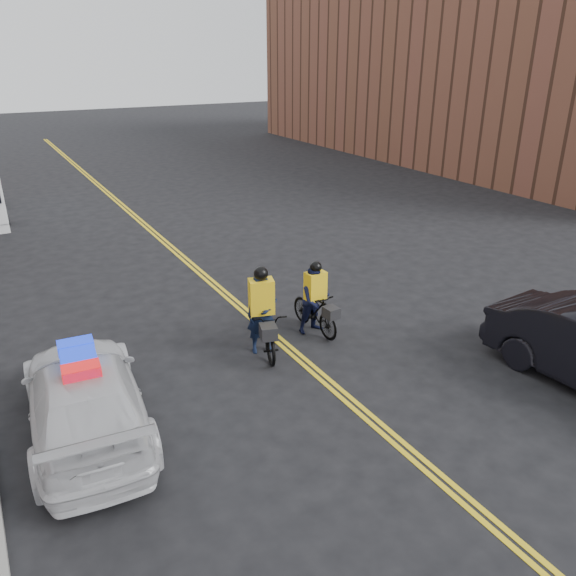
# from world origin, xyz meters

# --- Properties ---
(ground) EXTENTS (120.00, 120.00, 0.00)m
(ground) POSITION_xyz_m (0.00, 0.00, 0.00)
(ground) COLOR black
(ground) RESTS_ON ground
(center_line_left) EXTENTS (0.10, 60.00, 0.01)m
(center_line_left) POSITION_xyz_m (-0.08, 8.00, 0.01)
(center_line_left) COLOR yellow
(center_line_left) RESTS_ON ground
(center_line_right) EXTENTS (0.10, 60.00, 0.01)m
(center_line_right) POSITION_xyz_m (0.08, 8.00, 0.01)
(center_line_right) COLOR yellow
(center_line_right) RESTS_ON ground
(building_across) EXTENTS (12.00, 30.00, 11.00)m
(building_across) POSITION_xyz_m (22.00, 18.00, 5.50)
(building_across) COLOR brown
(building_across) RESTS_ON ground
(police_cruiser) EXTENTS (2.28, 4.77, 1.50)m
(police_cruiser) POSITION_xyz_m (-4.41, 0.84, 0.68)
(police_cruiser) COLOR silver
(police_cruiser) RESTS_ON ground
(cyclist_near) EXTENTS (1.23, 2.11, 1.96)m
(cyclist_near) POSITION_xyz_m (-0.54, 1.82, 0.68)
(cyclist_near) COLOR black
(cyclist_near) RESTS_ON ground
(cyclist_far) EXTENTS (0.80, 1.73, 1.73)m
(cyclist_far) POSITION_xyz_m (0.96, 2.05, 0.68)
(cyclist_far) COLOR black
(cyclist_far) RESTS_ON ground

